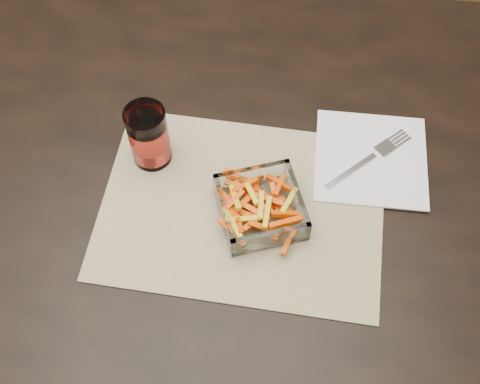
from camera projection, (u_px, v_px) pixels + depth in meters
The scene contains 6 objects.
dining_table at pixel (167, 185), 1.09m from camera, with size 1.60×0.90×0.75m.
placemat at pixel (242, 207), 0.97m from camera, with size 0.45×0.33×0.00m, color tan.
glass_bowl at pixel (261, 208), 0.94m from camera, with size 0.16×0.16×0.05m.
tumbler at pixel (149, 137), 0.97m from camera, with size 0.07×0.07×0.11m.
napkin at pixel (371, 159), 1.01m from camera, with size 0.19×0.19×0.00m, color white.
fork at pixel (370, 158), 1.01m from camera, with size 0.15×0.14×0.00m.
Camera 1 is at (0.20, -0.55, 1.60)m, focal length 45.00 mm.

